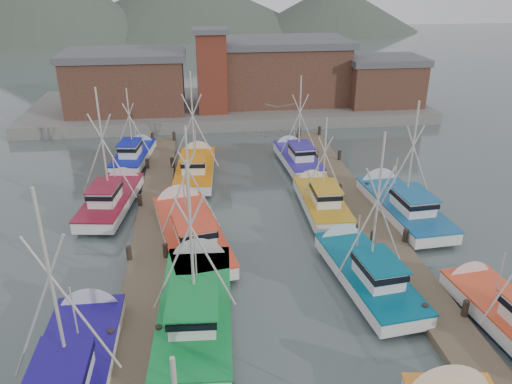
{
  "coord_description": "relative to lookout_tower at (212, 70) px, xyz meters",
  "views": [
    {
      "loc": [
        -4.02,
        -19.49,
        15.18
      ],
      "look_at": [
        -0.48,
        8.32,
        2.6
      ],
      "focal_mm": 35.0,
      "sensor_mm": 36.0,
      "label": 1
    }
  ],
  "objects": [
    {
      "name": "shed_center",
      "position": [
        8.0,
        4.0,
        -0.86
      ],
      "size": [
        14.84,
        9.54,
        6.9
      ],
      "color": "brown",
      "rests_on": "quay"
    },
    {
      "name": "boat_11",
      "position": [
        11.4,
        -23.66,
        -4.87
      ],
      "size": [
        3.7,
        9.87,
        8.82
      ],
      "rotation": [
        0.0,
        0.0,
        0.07
      ],
      "color": "#0F1E35",
      "rests_on": "ground"
    },
    {
      "name": "ground",
      "position": [
        2.0,
        -33.0,
        -5.55
      ],
      "size": [
        260.0,
        260.0,
        0.0
      ],
      "primitive_type": "plane",
      "color": "#465452",
      "rests_on": "ground"
    },
    {
      "name": "shed_right",
      "position": [
        19.0,
        1.0,
        -1.71
      ],
      "size": [
        8.48,
        6.36,
        5.2
      ],
      "color": "brown",
      "rests_on": "quay"
    },
    {
      "name": "boat_14",
      "position": [
        -7.2,
        -11.39,
        -4.87
      ],
      "size": [
        3.42,
        8.06,
        7.09
      ],
      "rotation": [
        0.0,
        0.0,
        -0.14
      ],
      "color": "#0F1E35",
      "rests_on": "ground"
    },
    {
      "name": "boat_5",
      "position": [
        6.39,
        -31.16,
        -4.87
      ],
      "size": [
        3.76,
        9.2,
        9.23
      ],
      "rotation": [
        0.0,
        0.0,
        0.12
      ],
      "color": "#0F1E35",
      "rests_on": "ground"
    },
    {
      "name": "quay",
      "position": [
        2.0,
        4.0,
        -4.95
      ],
      "size": [
        44.0,
        16.0,
        1.2
      ],
      "primitive_type": "cube",
      "color": "gray",
      "rests_on": "ground"
    },
    {
      "name": "lookout_tower",
      "position": [
        0.0,
        0.0,
        0.0
      ],
      "size": [
        3.6,
        3.6,
        8.5
      ],
      "color": "maroon",
      "rests_on": "quay"
    },
    {
      "name": "boat_8",
      "position": [
        -2.69,
        -25.41,
        -4.87
      ],
      "size": [
        5.03,
        10.87,
        8.42
      ],
      "rotation": [
        0.0,
        0.0,
        0.18
      ],
      "color": "#0F1E35",
      "rests_on": "ground"
    },
    {
      "name": "gull_near",
      "position": [
        0.55,
        -34.42,
        3.85
      ],
      "size": [
        1.53,
        0.66,
        0.24
      ],
      "rotation": [
        0.0,
        0.0,
        0.43
      ],
      "color": "slate",
      "rests_on": "ground"
    },
    {
      "name": "dock_left",
      "position": [
        -5.0,
        -28.96,
        -5.34
      ],
      "size": [
        2.3,
        46.0,
        1.5
      ],
      "color": "brown",
      "rests_on": "ground"
    },
    {
      "name": "boat_7",
      "position": [
        11.73,
        -35.53,
        -4.87
      ],
      "size": [
        3.87,
        8.63,
        9.75
      ],
      "rotation": [
        0.0,
        0.0,
        0.11
      ],
      "color": "#0F1E35",
      "rests_on": "ground"
    },
    {
      "name": "boat_13",
      "position": [
        6.33,
        -13.74,
        -4.87
      ],
      "size": [
        3.3,
        8.31,
        8.27
      ],
      "rotation": [
        0.0,
        0.0,
        0.06
      ],
      "color": "#0F1E35",
      "rests_on": "ground"
    },
    {
      "name": "gull_far",
      "position": [
        2.25,
        -28.47,
        3.39
      ],
      "size": [
        1.55,
        0.64,
        0.24
      ],
      "rotation": [
        0.0,
        0.0,
        -0.18
      ],
      "color": "slate",
      "rests_on": "ground"
    },
    {
      "name": "shed_left",
      "position": [
        -9.0,
        2.0,
        -1.21
      ],
      "size": [
        12.72,
        8.48,
        6.2
      ],
      "color": "brown",
      "rests_on": "quay"
    },
    {
      "name": "boat_9",
      "position": [
        6.27,
        -22.15,
        -4.88
      ],
      "size": [
        2.97,
        8.32,
        7.27
      ],
      "rotation": [
        0.0,
        0.0,
        -0.01
      ],
      "color": "#0F1E35",
      "rests_on": "ground"
    },
    {
      "name": "boat_12",
      "position": [
        -2.1,
        -15.05,
        -4.87
      ],
      "size": [
        3.69,
        9.21,
        9.19
      ],
      "rotation": [
        0.0,
        0.0,
        -0.08
      ],
      "color": "#0F1E35",
      "rests_on": "ground"
    },
    {
      "name": "boat_4",
      "position": [
        -2.38,
        -32.78,
        -4.87
      ],
      "size": [
        3.86,
        10.51,
        9.14
      ],
      "rotation": [
        0.0,
        0.0,
        -0.06
      ],
      "color": "#0F1E35",
      "rests_on": "ground"
    },
    {
      "name": "boat_6",
      "position": [
        -7.29,
        -36.31,
        -4.86
      ],
      "size": [
        3.99,
        9.69,
        9.64
      ],
      "rotation": [
        0.0,
        0.0,
        -0.01
      ],
      "color": "#0F1E35",
      "rests_on": "ground"
    },
    {
      "name": "distant_hills",
      "position": [
        -10.76,
        89.59,
        -5.55
      ],
      "size": [
        175.0,
        140.0,
        42.0
      ],
      "color": "#485446",
      "rests_on": "ground"
    },
    {
      "name": "dock_right",
      "position": [
        9.0,
        -28.96,
        -5.34
      ],
      "size": [
        2.3,
        46.0,
        1.5
      ],
      "color": "brown",
      "rests_on": "ground"
    },
    {
      "name": "boat_10",
      "position": [
        -7.89,
        -20.19,
        -4.87
      ],
      "size": [
        3.88,
        8.95,
        9.23
      ],
      "rotation": [
        0.0,
        0.0,
        -0.15
      ],
      "color": "#0F1E35",
      "rests_on": "ground"
    }
  ]
}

